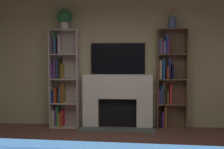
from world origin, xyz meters
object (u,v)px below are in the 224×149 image
Objects in this scene: tv at (118,59)px; bookshelf_right at (168,80)px; potted_plant at (64,18)px; fireplace at (118,99)px; vase_with_flowers at (173,23)px; bookshelf_left at (62,81)px.

bookshelf_right is (1.07, -0.07, -0.46)m from tv.
potted_plant reaches higher than bookshelf_right.
bookshelf_right is at bearing 1.26° from fireplace.
potted_plant is at bearing -180.00° from vase_with_flowers.
bookshelf_right is 4.91× the size of vase_with_flowers.
bookshelf_right is (1.07, 0.02, 0.41)m from fireplace.
bookshelf_right is 2.57m from potted_plant.
fireplace is 0.88m from tv.
potted_plant reaches higher than tv.
vase_with_flowers is (2.35, -0.03, 1.23)m from bookshelf_left.
potted_plant is at bearing -20.37° from bookshelf_left.
potted_plant is (-1.14, -0.03, 1.74)m from fireplace.
bookshelf_right is at bearing 0.58° from bookshelf_left.
tv is 2.74× the size of vase_with_flowers.
bookshelf_right reaches higher than fireplace.
fireplace is at bearing -90.00° from tv.
bookshelf_left is 2.28m from bookshelf_right.
vase_with_flowers is (1.14, -0.03, 1.61)m from fireplace.
bookshelf_left is at bearing 159.63° from potted_plant.
bookshelf_left is 4.63× the size of potted_plant.
fireplace is at bearing -178.74° from bookshelf_right.
bookshelf_left is 1.00× the size of bookshelf_right.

